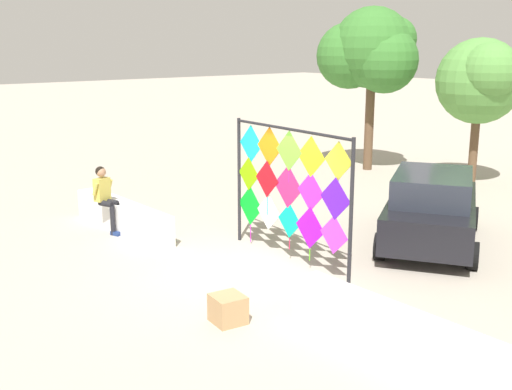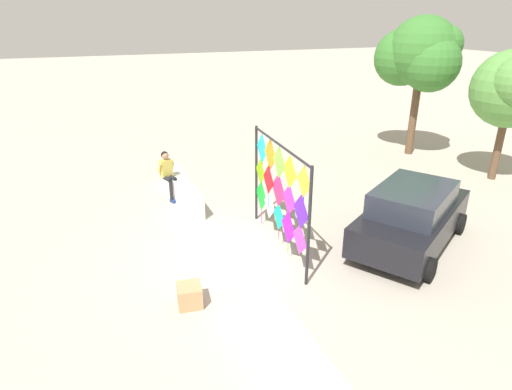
# 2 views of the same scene
# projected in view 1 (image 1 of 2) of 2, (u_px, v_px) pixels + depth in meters

# --- Properties ---
(ground) EXTENTS (120.00, 120.00, 0.00)m
(ground) POSITION_uv_depth(u_px,v_px,m) (235.00, 275.00, 11.68)
(ground) COLOR #ADA393
(plaza_ledge_left) EXTENTS (3.65, 0.50, 0.67)m
(plaza_ledge_left) POSITION_uv_depth(u_px,v_px,m) (123.00, 216.00, 14.37)
(plaza_ledge_left) COLOR white
(plaza_ledge_left) RESTS_ON ground
(plaza_ledge_right) EXTENTS (3.65, 0.50, 0.67)m
(plaza_ledge_right) POSITION_uv_depth(u_px,v_px,m) (398.00, 334.00, 8.55)
(plaza_ledge_right) COLOR white
(plaza_ledge_right) RESTS_ON ground
(kite_display_rack) EXTENTS (3.48, 0.32, 2.68)m
(kite_display_rack) POSITION_uv_depth(u_px,v_px,m) (288.00, 182.00, 12.04)
(kite_display_rack) COLOR #232328
(kite_display_rack) RESTS_ON ground
(seated_vendor) EXTENTS (0.71, 0.57, 1.52)m
(seated_vendor) POSITION_uv_depth(u_px,v_px,m) (106.00, 194.00, 14.10)
(seated_vendor) COLOR black
(seated_vendor) RESTS_ON ground
(parked_car) EXTENTS (3.61, 4.39, 1.58)m
(parked_car) POSITION_uv_depth(u_px,v_px,m) (432.00, 208.00, 13.29)
(parked_car) COLOR black
(parked_car) RESTS_ON ground
(cardboard_box_large) EXTENTS (0.55, 0.54, 0.44)m
(cardboard_box_large) POSITION_uv_depth(u_px,v_px,m) (228.00, 309.00, 9.64)
(cardboard_box_large) COLOR tan
(cardboard_box_large) RESTS_ON ground
(tree_palm_like) EXTENTS (3.37, 2.82, 5.40)m
(tree_palm_like) POSITION_uv_depth(u_px,v_px,m) (371.00, 52.00, 20.51)
(tree_palm_like) COLOR brown
(tree_palm_like) RESTS_ON ground
(tree_broadleaf) EXTENTS (2.65, 2.53, 4.39)m
(tree_broadleaf) POSITION_uv_depth(u_px,v_px,m) (481.00, 80.00, 18.34)
(tree_broadleaf) COLOR brown
(tree_broadleaf) RESTS_ON ground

